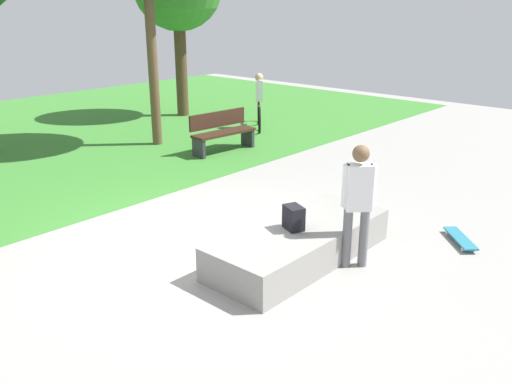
{
  "coord_description": "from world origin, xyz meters",
  "views": [
    {
      "loc": [
        -4.4,
        -5.36,
        3.27
      ],
      "look_at": [
        0.85,
        -0.6,
        0.77
      ],
      "focal_mm": 37.67,
      "sensor_mm": 36.0,
      "label": 1
    }
  ],
  "objects_px": {
    "backpack_on_ledge": "(294,218)",
    "concrete_ledge": "(300,243)",
    "skateboard_by_ledge": "(460,238)",
    "park_bench_near_lamppost": "(222,131)",
    "cyclist_on_bicycle": "(259,105)",
    "skater_performing_trick": "(358,198)"
  },
  "relations": [
    {
      "from": "skateboard_by_ledge",
      "to": "cyclist_on_bicycle",
      "type": "distance_m",
      "value": 8.11
    },
    {
      "from": "park_bench_near_lamppost",
      "to": "concrete_ledge",
      "type": "bearing_deg",
      "value": -123.95
    },
    {
      "from": "skater_performing_trick",
      "to": "park_bench_near_lamppost",
      "type": "relative_size",
      "value": 1.0
    },
    {
      "from": "concrete_ledge",
      "to": "skateboard_by_ledge",
      "type": "height_order",
      "value": "concrete_ledge"
    },
    {
      "from": "concrete_ledge",
      "to": "cyclist_on_bicycle",
      "type": "height_order",
      "value": "cyclist_on_bicycle"
    },
    {
      "from": "backpack_on_ledge",
      "to": "cyclist_on_bicycle",
      "type": "relative_size",
      "value": 0.21
    },
    {
      "from": "concrete_ledge",
      "to": "park_bench_near_lamppost",
      "type": "distance_m",
      "value": 5.75
    },
    {
      "from": "backpack_on_ledge",
      "to": "cyclist_on_bicycle",
      "type": "distance_m",
      "value": 8.14
    },
    {
      "from": "concrete_ledge",
      "to": "skateboard_by_ledge",
      "type": "xyz_separation_m",
      "value": [
        1.96,
        -1.41,
        -0.16
      ]
    },
    {
      "from": "concrete_ledge",
      "to": "skater_performing_trick",
      "type": "relative_size",
      "value": 1.67
    },
    {
      "from": "concrete_ledge",
      "to": "skateboard_by_ledge",
      "type": "bearing_deg",
      "value": -35.61
    },
    {
      "from": "concrete_ledge",
      "to": "park_bench_near_lamppost",
      "type": "bearing_deg",
      "value": 56.05
    },
    {
      "from": "backpack_on_ledge",
      "to": "skater_performing_trick",
      "type": "bearing_deg",
      "value": -125.95
    },
    {
      "from": "concrete_ledge",
      "to": "park_bench_near_lamppost",
      "type": "relative_size",
      "value": 1.68
    },
    {
      "from": "cyclist_on_bicycle",
      "to": "backpack_on_ledge",
      "type": "bearing_deg",
      "value": -134.93
    },
    {
      "from": "park_bench_near_lamppost",
      "to": "skateboard_by_ledge",
      "type": "bearing_deg",
      "value": -101.4
    },
    {
      "from": "skater_performing_trick",
      "to": "backpack_on_ledge",
      "type": "bearing_deg",
      "value": 121.01
    },
    {
      "from": "concrete_ledge",
      "to": "park_bench_near_lamppost",
      "type": "xyz_separation_m",
      "value": [
        3.21,
        4.77,
        0.25
      ]
    },
    {
      "from": "skater_performing_trick",
      "to": "concrete_ledge",
      "type": "bearing_deg",
      "value": 115.3
    },
    {
      "from": "cyclist_on_bicycle",
      "to": "skateboard_by_ledge",
      "type": "bearing_deg",
      "value": -117.05
    },
    {
      "from": "concrete_ledge",
      "to": "cyclist_on_bicycle",
      "type": "relative_size",
      "value": 1.8
    },
    {
      "from": "backpack_on_ledge",
      "to": "concrete_ledge",
      "type": "bearing_deg",
      "value": -85.27
    }
  ]
}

